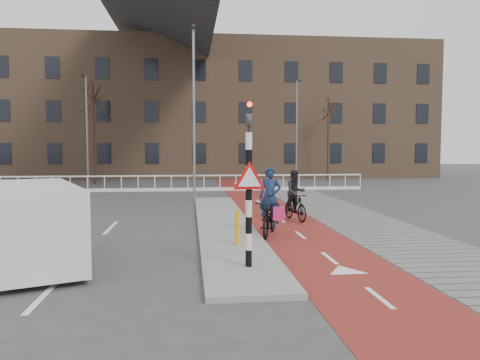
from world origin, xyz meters
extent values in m
plane|color=#38383A|center=(0.00, 0.00, 0.00)|extent=(120.00, 120.00, 0.00)
cube|color=maroon|center=(1.50, 10.00, 0.01)|extent=(2.50, 60.00, 0.01)
cube|color=slate|center=(4.30, 10.00, 0.01)|extent=(3.00, 60.00, 0.01)
cube|color=gray|center=(-0.70, 4.00, 0.06)|extent=(1.80, 16.00, 0.12)
cylinder|color=black|center=(-0.60, -2.00, 1.56)|extent=(0.14, 0.14, 2.88)
imported|color=black|center=(-0.60, -2.00, 3.40)|extent=(0.13, 0.16, 0.80)
cylinder|color=#FF0C05|center=(-0.60, -2.14, 3.58)|extent=(0.11, 0.02, 0.11)
cylinder|color=#ED9F0D|center=(-0.60, 0.33, 0.57)|extent=(0.12, 0.12, 0.90)
imported|color=black|center=(0.55, 1.98, 0.54)|extent=(1.32, 2.15, 1.07)
imported|color=#172543|center=(0.55, 1.98, 1.18)|extent=(0.78, 0.64, 1.86)
cube|color=#E11F65|center=(0.72, 1.46, 0.75)|extent=(0.36, 0.29, 0.38)
imported|color=black|center=(1.97, 4.79, 0.52)|extent=(0.88, 1.77, 1.03)
imported|color=black|center=(1.97, 4.79, 1.05)|extent=(0.91, 0.78, 1.61)
cube|color=silver|center=(-5.35, -1.03, 0.99)|extent=(3.20, 4.63, 1.72)
cube|color=#1F924C|center=(-4.48, -1.03, 0.89)|extent=(1.04, 2.56, 0.55)
cube|color=black|center=(-5.35, -2.83, 1.39)|extent=(1.45, 0.62, 0.90)
cylinder|color=black|center=(-4.13, -2.11, 0.30)|extent=(0.42, 0.64, 0.60)
cylinder|color=black|center=(-5.22, 0.60, 0.30)|extent=(0.42, 0.64, 0.60)
cube|color=silver|center=(-5.00, 17.00, 0.95)|extent=(28.00, 0.08, 0.08)
cube|color=silver|center=(-5.00, 17.00, 0.10)|extent=(28.00, 0.10, 0.20)
cube|color=#7F6047|center=(-3.00, 32.00, 6.00)|extent=(46.00, 10.00, 12.00)
cylinder|color=#311F15|center=(-8.84, 23.17, 3.67)|extent=(0.25, 0.25, 7.33)
cylinder|color=#311F15|center=(9.37, 25.23, 3.32)|extent=(0.21, 0.21, 6.65)
cylinder|color=slate|center=(-1.64, 10.47, 4.10)|extent=(0.12, 0.12, 8.21)
cylinder|color=slate|center=(-8.66, 20.34, 3.72)|extent=(0.12, 0.12, 7.44)
cylinder|color=slate|center=(6.11, 22.64, 3.83)|extent=(0.12, 0.12, 7.65)
camera|label=1|loc=(-1.84, -11.86, 2.69)|focal=35.00mm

